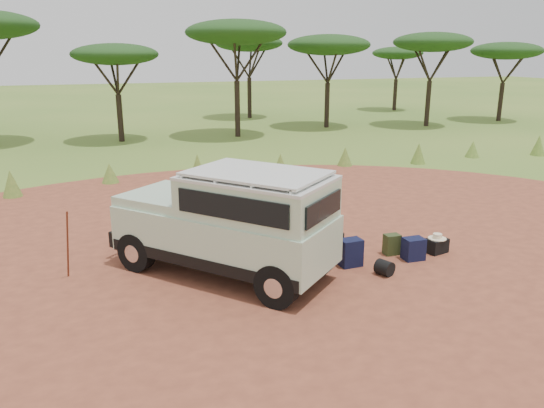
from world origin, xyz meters
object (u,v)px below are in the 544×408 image
object	(u,v)px
safari_vehicle	(230,225)
walking_staff	(68,245)
backpack_black	(333,246)
backpack_navy	(351,253)
backpack_olive	(392,245)
hard_case	(437,246)
duffel_navy	(413,249)

from	to	relation	value
safari_vehicle	walking_staff	bearing A→B (deg)	-146.19
safari_vehicle	backpack_black	bearing A→B (deg)	51.49
safari_vehicle	backpack_black	world-z (taller)	safari_vehicle
backpack_navy	walking_staff	bearing A→B (deg)	165.22
backpack_black	backpack_olive	xyz separation A→B (m)	(1.36, -0.23, -0.05)
backpack_navy	hard_case	world-z (taller)	backpack_navy
backpack_olive	walking_staff	bearing A→B (deg)	173.09
walking_staff	backpack_navy	distance (m)	5.76
backpack_navy	backpack_black	bearing A→B (deg)	106.82
walking_staff	backpack_navy	world-z (taller)	walking_staff
hard_case	duffel_navy	bearing A→B (deg)	-179.33
safari_vehicle	hard_case	xyz separation A→B (m)	(4.72, -0.35, -0.91)
hard_case	backpack_black	bearing A→B (deg)	155.55
walking_staff	backpack_olive	size ratio (longest dim) A/B	3.15
backpack_black	backpack_olive	bearing A→B (deg)	-37.91
backpack_navy	duffel_navy	distance (m)	1.47
duffel_navy	hard_case	xyz separation A→B (m)	(0.74, 0.19, -0.08)
safari_vehicle	backpack_navy	xyz separation A→B (m)	(2.52, -0.40, -0.78)
safari_vehicle	duffel_navy	world-z (taller)	safari_vehicle
backpack_black	backpack_olive	size ratio (longest dim) A/B	1.21
duffel_navy	hard_case	size ratio (longest dim) A/B	1.05
backpack_olive	duffel_navy	world-z (taller)	duffel_navy
walking_staff	backpack_navy	xyz separation A→B (m)	(5.61, -1.23, -0.43)
backpack_olive	duffel_navy	xyz separation A→B (m)	(0.29, -0.42, 0.01)
backpack_navy	backpack_olive	world-z (taller)	backpack_navy
hard_case	safari_vehicle	bearing A→B (deg)	162.26
safari_vehicle	backpack_black	xyz separation A→B (m)	(2.34, 0.11, -0.79)
walking_staff	backpack_navy	bearing A→B (deg)	-34.65
backpack_black	walking_staff	bearing A→B (deg)	144.02
backpack_black	backpack_olive	distance (m)	1.38
walking_staff	hard_case	size ratio (longest dim) A/B	3.17
safari_vehicle	duffel_navy	bearing A→B (deg)	41.11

